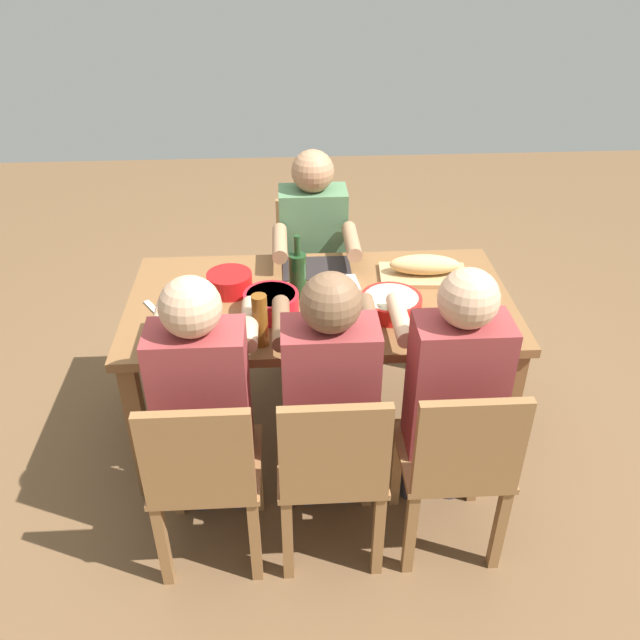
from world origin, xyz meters
TOP-DOWN VIEW (x-y plane):
  - ground_plane at (0.00, 0.00)m, footprint 8.00×8.00m
  - dining_table at (0.00, 0.00)m, footprint 1.68×0.87m
  - chair_near_center at (0.00, -0.76)m, footprint 0.40×0.40m
  - diner_near_center at (0.00, -0.57)m, footprint 0.41×0.53m
  - chair_near_left at (-0.46, -0.76)m, footprint 0.40×0.40m
  - diner_near_left at (-0.46, -0.57)m, footprint 0.41×0.53m
  - chair_far_center at (0.00, 0.76)m, footprint 0.40×0.40m
  - diner_far_center at (-0.00, 0.57)m, footprint 0.41×0.53m
  - chair_near_right at (0.46, -0.76)m, footprint 0.40×0.40m
  - diner_near_right at (0.46, -0.57)m, footprint 0.41×0.53m
  - serving_bowl_pasta at (0.29, -0.12)m, footprint 0.26×0.26m
  - serving_bowl_greens at (-0.21, -0.11)m, footprint 0.23×0.23m
  - serving_bowl_salad at (-0.40, 0.09)m, footprint 0.20×0.20m
  - cutting_board at (0.49, 0.17)m, footprint 0.42×0.25m
  - bread_loaf at (0.49, 0.17)m, footprint 0.33×0.13m
  - wine_bottle at (-0.09, 0.03)m, footprint 0.08×0.08m
  - beer_bottle at (-0.25, -0.33)m, footprint 0.06×0.06m
  - wine_glass at (0.50, -0.32)m, footprint 0.08×0.08m
  - placemat_near_center at (0.00, -0.27)m, footprint 0.32×0.23m
  - placemat_near_left at (-0.46, -0.27)m, footprint 0.32×0.23m
  - placemat_far_center at (0.00, 0.27)m, footprint 0.32×0.23m
  - carving_knife at (-0.69, -0.08)m, footprint 0.14×0.21m
  - napkin_stack at (0.11, 0.09)m, footprint 0.15×0.15m

SIDE VIEW (x-z plane):
  - ground_plane at x=0.00m, z-range 0.00..0.00m
  - chair_near_center at x=0.00m, z-range 0.06..0.91m
  - chair_near_left at x=-0.46m, z-range 0.06..0.91m
  - chair_far_center at x=0.00m, z-range 0.06..0.91m
  - chair_near_right at x=0.46m, z-range 0.06..0.91m
  - dining_table at x=0.00m, z-range 0.28..1.02m
  - diner_near_center at x=0.00m, z-range 0.10..1.30m
  - diner_near_left at x=-0.46m, z-range 0.10..1.30m
  - diner_far_center at x=0.00m, z-range 0.10..1.30m
  - diner_near_right at x=0.46m, z-range 0.10..1.30m
  - placemat_near_center at x=0.00m, z-range 0.74..0.75m
  - placemat_near_left at x=-0.46m, z-range 0.74..0.75m
  - placemat_far_center at x=0.00m, z-range 0.74..0.75m
  - carving_knife at x=-0.69m, z-range 0.74..0.75m
  - cutting_board at x=0.49m, z-range 0.74..0.76m
  - napkin_stack at x=0.11m, z-range 0.74..0.76m
  - serving_bowl_pasta at x=0.29m, z-range 0.75..0.82m
  - serving_bowl_salad at x=-0.40m, z-range 0.75..0.83m
  - serving_bowl_greens at x=-0.21m, z-range 0.75..0.84m
  - bread_loaf at x=0.49m, z-range 0.76..0.85m
  - wine_bottle at x=-0.09m, z-range 0.70..0.99m
  - beer_bottle at x=-0.25m, z-range 0.74..0.96m
  - wine_glass at x=0.50m, z-range 0.77..0.94m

